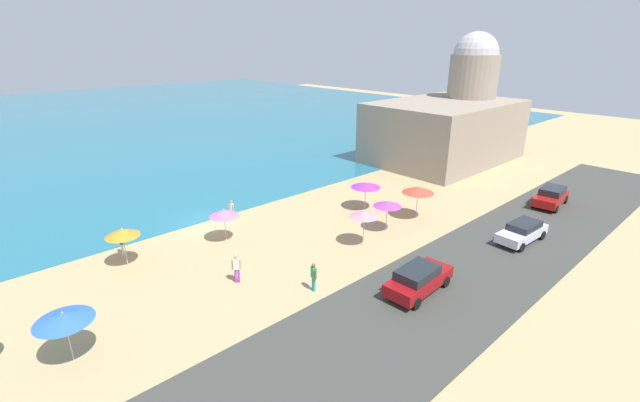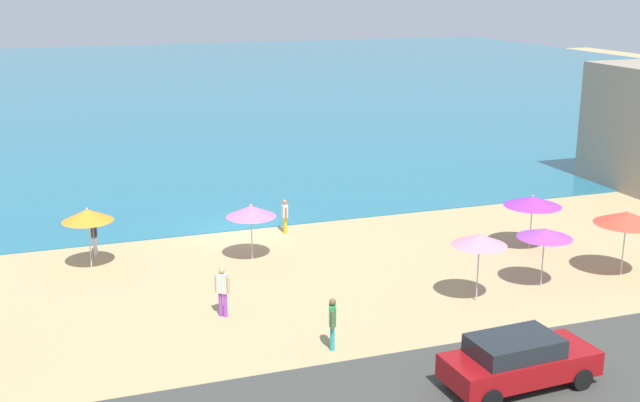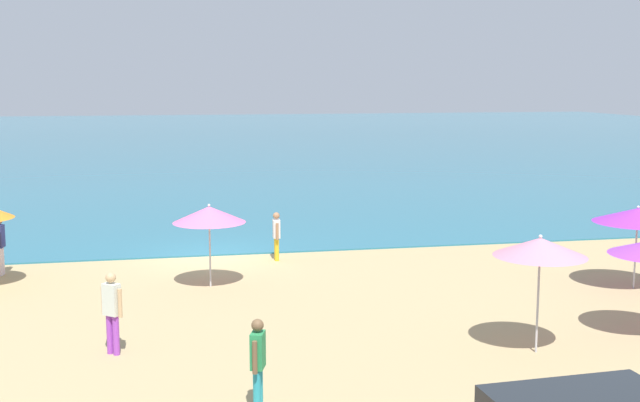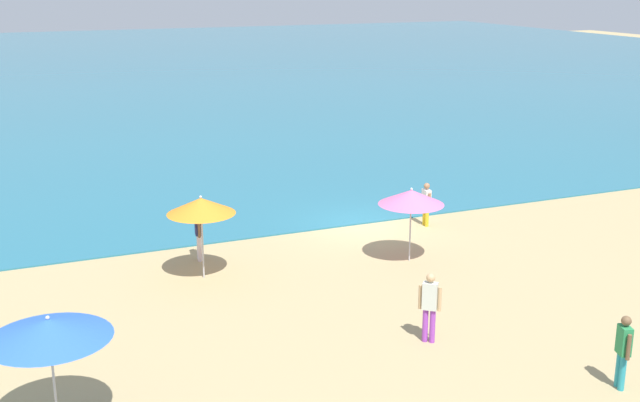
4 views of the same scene
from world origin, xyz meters
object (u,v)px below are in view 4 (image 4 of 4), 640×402
(bather_3, at_px, (199,230))
(bather_1, at_px, (623,348))
(beach_umbrella_4, at_px, (201,206))
(beach_umbrella_1, at_px, (49,329))
(beach_umbrella_7, at_px, (411,197))
(bather_2, at_px, (430,304))
(bather_0, at_px, (426,202))

(bather_3, bearing_deg, bather_1, -61.09)
(beach_umbrella_4, bearing_deg, beach_umbrella_1, -124.48)
(bather_1, height_order, bather_3, bather_3)
(bather_3, bearing_deg, beach_umbrella_7, -23.30)
(beach_umbrella_7, xyz_separation_m, bather_2, (-2.42, -5.31, -1.08))
(bather_2, bearing_deg, beach_umbrella_7, 65.54)
(beach_umbrella_1, distance_m, bather_3, 10.11)
(beach_umbrella_1, bearing_deg, beach_umbrella_7, 27.96)
(beach_umbrella_7, height_order, bather_2, beach_umbrella_7)
(bather_1, bearing_deg, beach_umbrella_1, 165.54)
(bather_0, relative_size, bather_3, 0.90)
(bather_2, bearing_deg, bather_3, 115.03)
(beach_umbrella_7, distance_m, bather_1, 9.04)
(bather_1, bearing_deg, bather_3, 118.91)
(beach_umbrella_7, distance_m, bather_0, 4.01)
(bather_1, bearing_deg, beach_umbrella_4, 123.60)
(beach_umbrella_7, height_order, bather_1, beach_umbrella_7)
(beach_umbrella_7, xyz_separation_m, bather_3, (-6.13, 2.64, -1.10))
(beach_umbrella_7, bearing_deg, beach_umbrella_1, -152.04)
(beach_umbrella_7, relative_size, bather_0, 1.51)
(bather_0, bearing_deg, bather_3, -177.45)
(bather_0, relative_size, bather_1, 0.93)
(beach_umbrella_4, relative_size, bather_2, 1.42)
(beach_umbrella_1, relative_size, beach_umbrella_7, 1.04)
(bather_0, height_order, bather_2, bather_2)
(bather_0, height_order, bather_1, bather_1)
(bather_1, relative_size, bather_2, 0.95)
(beach_umbrella_1, bearing_deg, bather_0, 33.46)
(bather_2, relative_size, bather_3, 1.01)
(beach_umbrella_4, xyz_separation_m, bather_1, (6.68, -10.06, -1.29))
(beach_umbrella_1, height_order, bather_1, beach_umbrella_1)
(bather_0, relative_size, bather_2, 0.88)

